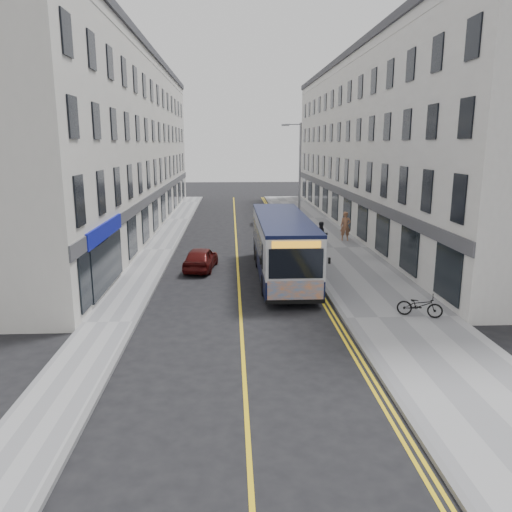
{
  "coord_description": "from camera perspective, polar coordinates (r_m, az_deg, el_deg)",
  "views": [
    {
      "loc": [
        -0.33,
        -19.24,
        6.68
      ],
      "look_at": [
        0.79,
        3.2,
        1.6
      ],
      "focal_mm": 35.0,
      "sensor_mm": 36.0,
      "label": 1
    }
  ],
  "objects": [
    {
      "name": "car_maroon",
      "position": [
        27.05,
        -6.34,
        -0.27
      ],
      "size": [
        1.94,
        3.85,
        1.26
      ],
      "primitive_type": "imported",
      "rotation": [
        0.0,
        0.0,
        3.01
      ],
      "color": "#4B0D0C",
      "rests_on": "ground"
    },
    {
      "name": "pedestrian_near",
      "position": [
        34.97,
        10.19,
        3.38
      ],
      "size": [
        0.78,
        0.56,
        1.99
      ],
      "primitive_type": "imported",
      "rotation": [
        0.0,
        0.0,
        -0.13
      ],
      "color": "#976244",
      "rests_on": "pavement_east"
    },
    {
      "name": "kerb_west",
      "position": [
        32.14,
        -9.36,
        0.69
      ],
      "size": [
        0.18,
        64.0,
        0.13
      ],
      "primitive_type": "cube",
      "color": "slate",
      "rests_on": "ground"
    },
    {
      "name": "bicycle",
      "position": [
        20.37,
        18.21,
        -5.38
      ],
      "size": [
        1.81,
        1.19,
        0.9
      ],
      "primitive_type": "imported",
      "rotation": [
        0.0,
        0.0,
        1.19
      ],
      "color": "black",
      "rests_on": "pavement_east"
    },
    {
      "name": "kerb_east",
      "position": [
        32.23,
        4.91,
        0.84
      ],
      "size": [
        0.18,
        64.0,
        0.13
      ],
      "primitive_type": "cube",
      "color": "slate",
      "rests_on": "ground"
    },
    {
      "name": "road_dbl_yellow_inner",
      "position": [
        32.18,
        4.12,
        0.73
      ],
      "size": [
        0.1,
        64.0,
        0.01
      ],
      "primitive_type": "cube",
      "color": "yellow",
      "rests_on": "ground"
    },
    {
      "name": "terrace_east",
      "position": [
        41.95,
        13.83,
        12.13
      ],
      "size": [
        6.0,
        46.0,
        13.0
      ],
      "primitive_type": "cube",
      "color": "silver",
      "rests_on": "ground"
    },
    {
      "name": "car_white",
      "position": [
        41.31,
        1.08,
        4.3
      ],
      "size": [
        1.75,
        3.92,
        1.25
      ],
      "primitive_type": "imported",
      "rotation": [
        0.0,
        0.0,
        0.12
      ],
      "color": "white",
      "rests_on": "ground"
    },
    {
      "name": "ground",
      "position": [
        20.37,
        -1.79,
        -6.41
      ],
      "size": [
        140.0,
        140.0,
        0.0
      ],
      "primitive_type": "plane",
      "color": "black",
      "rests_on": "ground"
    },
    {
      "name": "pedestrian_far",
      "position": [
        32.16,
        7.51,
        2.4
      ],
      "size": [
        0.85,
        0.67,
        1.7
      ],
      "primitive_type": "imported",
      "rotation": [
        0.0,
        0.0,
        0.03
      ],
      "color": "black",
      "rests_on": "pavement_east"
    },
    {
      "name": "pavement_east",
      "position": [
        32.61,
        8.83,
        0.87
      ],
      "size": [
        4.5,
        64.0,
        0.12
      ],
      "primitive_type": "cube",
      "color": "#959598",
      "rests_on": "ground"
    },
    {
      "name": "terrace_west",
      "position": [
        41.16,
        -15.38,
        12.04
      ],
      "size": [
        6.0,
        46.0,
        13.0
      ],
      "primitive_type": "cube",
      "color": "beige",
      "rests_on": "ground"
    },
    {
      "name": "road_dbl_yellow_outer",
      "position": [
        32.21,
        4.47,
        0.73
      ],
      "size": [
        0.1,
        64.0,
        0.01
      ],
      "primitive_type": "cube",
      "color": "yellow",
      "rests_on": "ground"
    },
    {
      "name": "pavement_west",
      "position": [
        32.27,
        -11.13,
        0.66
      ],
      "size": [
        2.0,
        64.0,
        0.12
      ],
      "primitive_type": "cube",
      "color": "#959598",
      "rests_on": "ground"
    },
    {
      "name": "streetlamp",
      "position": [
        33.62,
        4.88,
        8.77
      ],
      "size": [
        1.32,
        0.18,
        8.0
      ],
      "color": "gray",
      "rests_on": "ground"
    },
    {
      "name": "road_centre_line",
      "position": [
        31.95,
        -2.22,
        0.66
      ],
      "size": [
        0.12,
        64.0,
        0.01
      ],
      "primitive_type": "cube",
      "color": "yellow",
      "rests_on": "ground"
    },
    {
      "name": "city_bus",
      "position": [
        25.23,
        3.02,
        1.36
      ],
      "size": [
        2.51,
        10.76,
        3.13
      ],
      "color": "black",
      "rests_on": "ground"
    }
  ]
}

